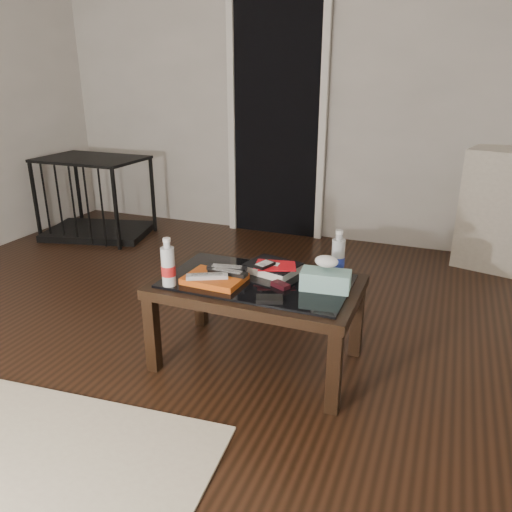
# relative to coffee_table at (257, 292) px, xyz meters

# --- Properties ---
(ground) EXTENTS (5.00, 5.00, 0.00)m
(ground) POSITION_rel_coffee_table_xyz_m (-0.26, -0.32, -0.40)
(ground) COLOR black
(ground) RESTS_ON ground
(room_shell) EXTENTS (5.00, 5.00, 5.00)m
(room_shell) POSITION_rel_coffee_table_xyz_m (-0.26, -0.32, 1.22)
(room_shell) COLOR beige
(room_shell) RESTS_ON ground
(doorway) EXTENTS (0.90, 0.08, 2.07)m
(doorway) POSITION_rel_coffee_table_xyz_m (-0.66, 2.14, 0.63)
(doorway) COLOR black
(doorway) RESTS_ON ground
(coffee_table) EXTENTS (1.00, 0.60, 0.46)m
(coffee_table) POSITION_rel_coffee_table_xyz_m (0.00, 0.00, 0.00)
(coffee_table) COLOR black
(coffee_table) RESTS_ON ground
(pet_crate) EXTENTS (1.02, 0.80, 0.71)m
(pet_crate) POSITION_rel_coffee_table_xyz_m (-2.16, 1.47, -0.17)
(pet_crate) COLOR black
(pet_crate) RESTS_ON ground
(magazines) EXTENTS (0.29, 0.22, 0.03)m
(magazines) POSITION_rel_coffee_table_xyz_m (-0.19, -0.09, 0.08)
(magazines) COLOR #C64E12
(magazines) RESTS_ON coffee_table
(remote_silver) EXTENTS (0.20, 0.14, 0.02)m
(remote_silver) POSITION_rel_coffee_table_xyz_m (-0.21, -0.13, 0.11)
(remote_silver) COLOR #B8B9BE
(remote_silver) RESTS_ON magazines
(remote_black_front) EXTENTS (0.20, 0.06, 0.02)m
(remote_black_front) POSITION_rel_coffee_table_xyz_m (-0.14, -0.05, 0.11)
(remote_black_front) COLOR black
(remote_black_front) RESTS_ON magazines
(remote_black_back) EXTENTS (0.21, 0.08, 0.02)m
(remote_black_back) POSITION_rel_coffee_table_xyz_m (-0.16, -0.00, 0.11)
(remote_black_back) COLOR black
(remote_black_back) RESTS_ON magazines
(textbook) EXTENTS (0.29, 0.26, 0.05)m
(textbook) POSITION_rel_coffee_table_xyz_m (0.04, 0.13, 0.09)
(textbook) COLOR black
(textbook) RESTS_ON coffee_table
(dvd_mailers) EXTENTS (0.21, 0.17, 0.01)m
(dvd_mailers) POSITION_rel_coffee_table_xyz_m (0.05, 0.11, 0.11)
(dvd_mailers) COLOR red
(dvd_mailers) RESTS_ON textbook
(ipod) EXTENTS (0.10, 0.12, 0.02)m
(ipod) POSITION_rel_coffee_table_xyz_m (0.01, 0.06, 0.12)
(ipod) COLOR black
(ipod) RESTS_ON dvd_mailers
(flip_phone) EXTENTS (0.10, 0.08, 0.02)m
(flip_phone) POSITION_rel_coffee_table_xyz_m (0.13, -0.04, 0.08)
(flip_phone) COLOR black
(flip_phone) RESTS_ON coffee_table
(wallet) EXTENTS (0.14, 0.11, 0.02)m
(wallet) POSITION_rel_coffee_table_xyz_m (0.14, -0.21, 0.07)
(wallet) COLOR black
(wallet) RESTS_ON coffee_table
(water_bottle_left) EXTENTS (0.07, 0.07, 0.24)m
(water_bottle_left) POSITION_rel_coffee_table_xyz_m (-0.37, -0.21, 0.18)
(water_bottle_left) COLOR silver
(water_bottle_left) RESTS_ON coffee_table
(water_bottle_right) EXTENTS (0.07, 0.07, 0.24)m
(water_bottle_right) POSITION_rel_coffee_table_xyz_m (0.35, 0.20, 0.18)
(water_bottle_right) COLOR #B6BBC1
(water_bottle_right) RESTS_ON coffee_table
(tissue_box) EXTENTS (0.24, 0.14, 0.09)m
(tissue_box) POSITION_rel_coffee_table_xyz_m (0.34, 0.02, 0.11)
(tissue_box) COLOR teal
(tissue_box) RESTS_ON coffee_table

